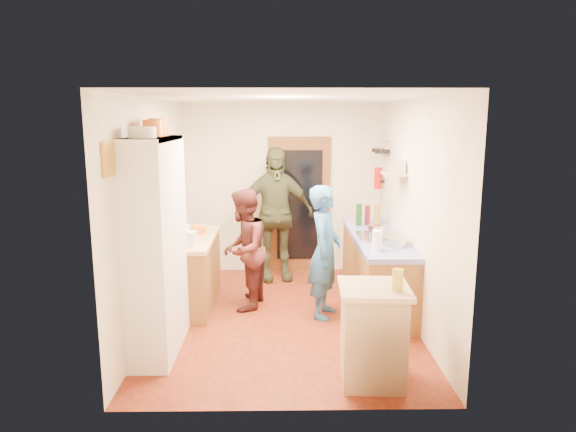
{
  "coord_description": "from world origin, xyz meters",
  "views": [
    {
      "loc": [
        -0.04,
        -5.87,
        2.39
      ],
      "look_at": [
        0.05,
        0.15,
        1.23
      ],
      "focal_mm": 32.0,
      "sensor_mm": 36.0,
      "label": 1
    }
  ],
  "objects_px": {
    "person_hob": "(327,252)",
    "person_left": "(247,249)",
    "hutch_body": "(157,246)",
    "island_base": "(373,337)",
    "person_back": "(275,214)",
    "right_counter_base": "(376,272)"
  },
  "relations": [
    {
      "from": "person_hob",
      "to": "person_back",
      "type": "height_order",
      "value": "person_back"
    },
    {
      "from": "right_counter_base",
      "to": "island_base",
      "type": "distance_m",
      "value": 2.06
    },
    {
      "from": "right_counter_base",
      "to": "person_hob",
      "type": "xyz_separation_m",
      "value": [
        -0.69,
        -0.45,
        0.38
      ]
    },
    {
      "from": "island_base",
      "to": "person_back",
      "type": "height_order",
      "value": "person_back"
    },
    {
      "from": "hutch_body",
      "to": "island_base",
      "type": "height_order",
      "value": "hutch_body"
    },
    {
      "from": "hutch_body",
      "to": "person_left",
      "type": "relative_size",
      "value": 1.44
    },
    {
      "from": "right_counter_base",
      "to": "person_hob",
      "type": "bearing_deg",
      "value": -146.87
    },
    {
      "from": "hutch_body",
      "to": "right_counter_base",
      "type": "distance_m",
      "value": 2.9
    },
    {
      "from": "right_counter_base",
      "to": "person_hob",
      "type": "relative_size",
      "value": 1.37
    },
    {
      "from": "hutch_body",
      "to": "person_back",
      "type": "distance_m",
      "value": 2.62
    },
    {
      "from": "right_counter_base",
      "to": "island_base",
      "type": "xyz_separation_m",
      "value": [
        -0.41,
        -2.02,
        0.01
      ]
    },
    {
      "from": "person_hob",
      "to": "person_left",
      "type": "height_order",
      "value": "person_hob"
    },
    {
      "from": "hutch_body",
      "to": "person_left",
      "type": "xyz_separation_m",
      "value": [
        0.83,
        1.19,
        -0.34
      ]
    },
    {
      "from": "person_back",
      "to": "hutch_body",
      "type": "bearing_deg",
      "value": -127.26
    },
    {
      "from": "hutch_body",
      "to": "island_base",
      "type": "bearing_deg",
      "value": -19.04
    },
    {
      "from": "island_base",
      "to": "person_back",
      "type": "distance_m",
      "value": 3.24
    },
    {
      "from": "person_hob",
      "to": "person_left",
      "type": "bearing_deg",
      "value": 86.73
    },
    {
      "from": "person_hob",
      "to": "person_left",
      "type": "relative_size",
      "value": 1.05
    },
    {
      "from": "person_left",
      "to": "person_back",
      "type": "height_order",
      "value": "person_back"
    },
    {
      "from": "hutch_body",
      "to": "person_hob",
      "type": "xyz_separation_m",
      "value": [
        1.81,
        0.85,
        -0.3
      ]
    },
    {
      "from": "right_counter_base",
      "to": "island_base",
      "type": "bearing_deg",
      "value": -101.41
    },
    {
      "from": "hutch_body",
      "to": "person_left",
      "type": "bearing_deg",
      "value": 55.03
    }
  ]
}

